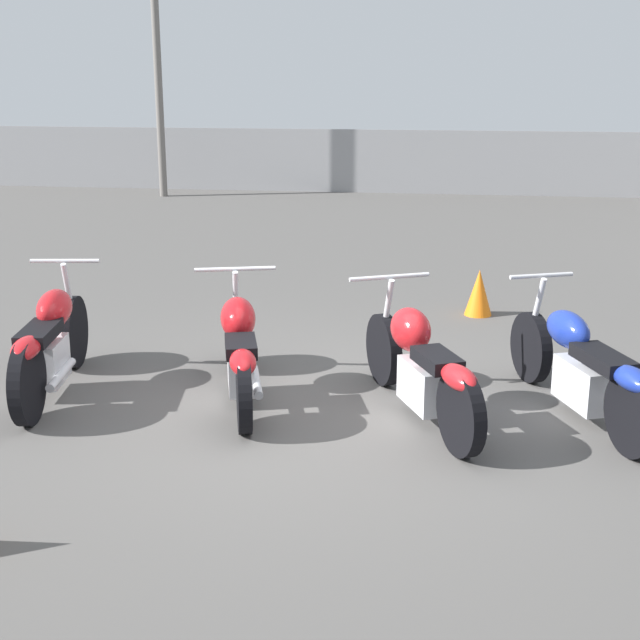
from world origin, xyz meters
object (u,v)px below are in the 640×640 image
(motorcycle_slot_3, at_px, (582,367))
(traffic_cone_far, at_px, (479,292))
(motorcycle_slot_2, at_px, (421,366))
(motorcycle_slot_0, at_px, (50,343))
(motorcycle_slot_1, at_px, (240,349))

(motorcycle_slot_3, height_order, traffic_cone_far, motorcycle_slot_3)
(motorcycle_slot_2, bearing_deg, motorcycle_slot_0, 153.48)
(motorcycle_slot_0, height_order, motorcycle_slot_2, motorcycle_slot_0)
(motorcycle_slot_2, relative_size, traffic_cone_far, 3.90)
(motorcycle_slot_1, bearing_deg, motorcycle_slot_0, 169.48)
(motorcycle_slot_2, height_order, traffic_cone_far, motorcycle_slot_2)
(motorcycle_slot_1, distance_m, traffic_cone_far, 3.50)
(motorcycle_slot_3, distance_m, traffic_cone_far, 2.98)
(motorcycle_slot_1, relative_size, motorcycle_slot_2, 1.02)
(motorcycle_slot_0, height_order, motorcycle_slot_3, motorcycle_slot_0)
(traffic_cone_far, bearing_deg, motorcycle_slot_0, -140.21)
(motorcycle_slot_1, distance_m, motorcycle_slot_2, 1.49)
(motorcycle_slot_2, height_order, motorcycle_slot_3, motorcycle_slot_2)
(traffic_cone_far, bearing_deg, motorcycle_slot_1, -125.25)
(motorcycle_slot_2, bearing_deg, traffic_cone_far, 55.30)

